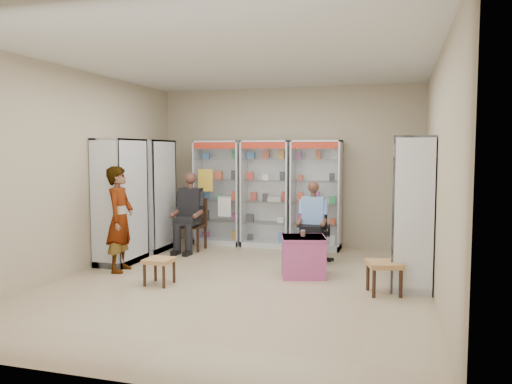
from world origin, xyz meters
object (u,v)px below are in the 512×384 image
(pink_trunk, at_px, (303,256))
(cabinet_back_left, at_px, (219,193))
(office_chair, at_px, (314,232))
(cabinet_left_near, at_px, (121,201))
(cabinet_right_far, at_px, (410,204))
(seated_shopkeeper, at_px, (313,224))
(woven_stool_b, at_px, (159,272))
(standing_man, at_px, (120,219))
(woven_stool_a, at_px, (384,278))
(cabinet_back_mid, at_px, (266,194))
(cabinet_left_far, at_px, (153,196))
(wooden_chair, at_px, (192,224))
(cabinet_back_right, at_px, (316,195))
(cabinet_right_near, at_px, (412,212))

(pink_trunk, bearing_deg, cabinet_back_left, 134.88)
(office_chair, bearing_deg, cabinet_left_near, -161.71)
(cabinet_right_far, distance_m, pink_trunk, 1.89)
(seated_shopkeeper, bearing_deg, woven_stool_b, -132.20)
(cabinet_right_far, relative_size, seated_shopkeeper, 1.62)
(cabinet_right_far, distance_m, standing_man, 4.41)
(woven_stool_a, relative_size, woven_stool_b, 1.15)
(cabinet_back_mid, height_order, woven_stool_a, cabinet_back_mid)
(cabinet_left_far, height_order, standing_man, cabinet_left_far)
(wooden_chair, distance_m, woven_stool_a, 3.97)
(cabinet_back_right, relative_size, cabinet_right_near, 1.00)
(seated_shopkeeper, relative_size, woven_stool_a, 2.98)
(wooden_chair, height_order, office_chair, office_chair)
(cabinet_back_right, bearing_deg, pink_trunk, -85.81)
(pink_trunk, height_order, woven_stool_b, pink_trunk)
(cabinet_back_mid, distance_m, cabinet_right_far, 2.82)
(cabinet_back_mid, relative_size, pink_trunk, 3.34)
(cabinet_right_near, xyz_separation_m, cabinet_left_near, (-4.46, 0.20, 0.00))
(seated_shopkeeper, bearing_deg, cabinet_right_near, -38.50)
(wooden_chair, height_order, standing_man, standing_man)
(cabinet_left_near, relative_size, pink_trunk, 3.34)
(seated_shopkeeper, relative_size, standing_man, 0.78)
(cabinet_back_left, relative_size, cabinet_right_near, 1.00)
(cabinet_right_far, height_order, woven_stool_b, cabinet_right_far)
(cabinet_back_left, distance_m, cabinet_back_mid, 0.95)
(cabinet_left_far, distance_m, woven_stool_a, 4.55)
(wooden_chair, relative_size, pink_trunk, 1.57)
(cabinet_left_near, distance_m, woven_stool_a, 4.25)
(cabinet_right_far, distance_m, cabinet_right_near, 1.10)
(cabinet_back_left, distance_m, pink_trunk, 2.99)
(office_chair, bearing_deg, woven_stool_a, -55.35)
(cabinet_back_right, relative_size, cabinet_right_far, 1.00)
(cabinet_right_far, bearing_deg, seated_shopkeeper, 87.45)
(cabinet_right_far, bearing_deg, standing_man, 108.35)
(pink_trunk, height_order, woven_stool_a, pink_trunk)
(wooden_chair, relative_size, seated_shopkeeper, 0.76)
(wooden_chair, bearing_deg, woven_stool_a, -29.33)
(cabinet_left_near, xyz_separation_m, office_chair, (2.96, 1.02, -0.52))
(cabinet_back_mid, distance_m, cabinet_back_right, 0.95)
(wooden_chair, bearing_deg, office_chair, -7.09)
(cabinet_right_far, relative_size, standing_man, 1.27)
(cabinet_back_right, bearing_deg, cabinet_right_far, -34.73)
(cabinet_right_far, bearing_deg, woven_stool_b, 120.50)
(seated_shopkeeper, bearing_deg, woven_stool_a, -54.51)
(cabinet_back_left, xyz_separation_m, cabinet_back_right, (1.90, 0.00, 0.00))
(wooden_chair, bearing_deg, cabinet_left_far, -163.61)
(cabinet_right_far, xyz_separation_m, cabinet_right_near, (0.00, -1.10, 0.00))
(cabinet_back_left, xyz_separation_m, woven_stool_a, (3.20, -2.67, -0.79))
(cabinet_back_mid, distance_m, pink_trunk, 2.44)
(cabinet_back_right, distance_m, cabinet_left_near, 3.48)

